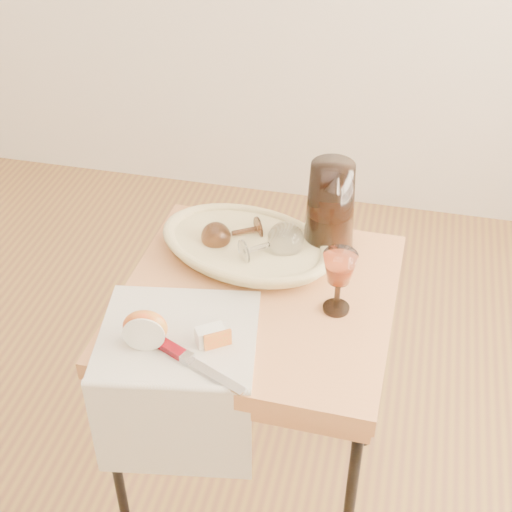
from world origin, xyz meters
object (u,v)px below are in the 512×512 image
(bread_basket, at_px, (246,247))
(pitcher, at_px, (330,208))
(side_table, at_px, (258,408))
(table_knife, at_px, (190,359))
(goblet_lying_b, at_px, (268,245))
(apple_half, at_px, (145,327))
(tea_towel, at_px, (178,335))
(goblet_lying_a, at_px, (234,233))
(wine_goblet, at_px, (338,282))

(bread_basket, distance_m, pitcher, 0.22)
(side_table, xyz_separation_m, table_knife, (-0.08, -0.24, 0.39))
(goblet_lying_b, relative_size, pitcher, 0.52)
(bread_basket, xyz_separation_m, apple_half, (-0.13, -0.34, 0.03))
(tea_towel, height_order, goblet_lying_b, goblet_lying_b)
(side_table, xyz_separation_m, bread_basket, (-0.06, 0.13, 0.40))
(bread_basket, relative_size, apple_half, 4.11)
(apple_half, relative_size, table_knife, 0.38)
(tea_towel, relative_size, table_knife, 1.35)
(goblet_lying_b, bearing_deg, bread_basket, 119.89)
(goblet_lying_a, distance_m, pitcher, 0.23)
(table_knife, bearing_deg, wine_goblet, 66.82)
(bread_basket, bearing_deg, pitcher, 34.72)
(wine_goblet, xyz_separation_m, apple_half, (-0.36, -0.20, -0.03))
(bread_basket, bearing_deg, wine_goblet, -17.99)
(wine_goblet, relative_size, table_knife, 0.62)
(pitcher, xyz_separation_m, table_knife, (-0.21, -0.45, -0.10))
(side_table, distance_m, goblet_lying_a, 0.46)
(side_table, distance_m, bread_basket, 0.43)
(goblet_lying_a, bearing_deg, side_table, 89.36)
(tea_towel, bearing_deg, table_knife, -65.00)
(tea_towel, bearing_deg, pitcher, 46.14)
(goblet_lying_b, height_order, table_knife, goblet_lying_b)
(goblet_lying_a, bearing_deg, pitcher, 161.60)
(pitcher, height_order, wine_goblet, pitcher)
(side_table, relative_size, wine_goblet, 5.06)
(tea_towel, distance_m, pitcher, 0.46)
(side_table, height_order, pitcher, pitcher)
(bread_basket, distance_m, goblet_lying_a, 0.04)
(pitcher, bearing_deg, wine_goblet, -62.31)
(wine_goblet, bearing_deg, goblet_lying_a, 148.99)
(side_table, xyz_separation_m, apple_half, (-0.18, -0.21, 0.43))
(bread_basket, distance_m, apple_half, 0.36)
(tea_towel, relative_size, wine_goblet, 2.17)
(side_table, relative_size, table_knife, 3.14)
(side_table, bearing_deg, pitcher, 58.52)
(goblet_lying_a, distance_m, wine_goblet, 0.31)
(tea_towel, relative_size, pitcher, 1.20)
(bread_basket, height_order, wine_goblet, wine_goblet)
(side_table, relative_size, pitcher, 2.80)
(tea_towel, height_order, apple_half, apple_half)
(tea_towel, height_order, goblet_lying_a, goblet_lying_a)
(goblet_lying_a, xyz_separation_m, pitcher, (0.22, 0.05, 0.07))
(goblet_lying_a, distance_m, apple_half, 0.37)
(apple_half, bearing_deg, goblet_lying_a, 63.69)
(pitcher, distance_m, table_knife, 0.50)
(tea_towel, height_order, wine_goblet, wine_goblet)
(pitcher, bearing_deg, side_table, -107.27)
(wine_goblet, bearing_deg, bread_basket, 148.38)
(side_table, relative_size, goblet_lying_b, 5.38)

